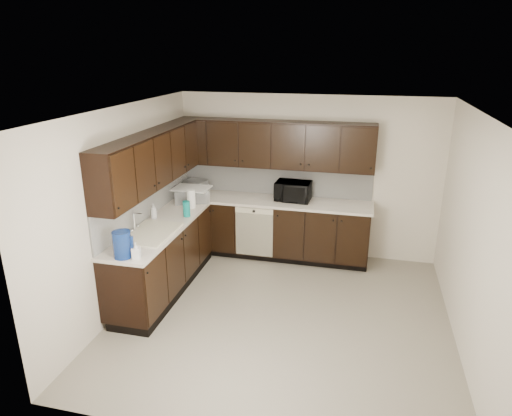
% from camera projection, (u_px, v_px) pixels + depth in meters
% --- Properties ---
extents(floor, '(4.00, 4.00, 0.00)m').
position_uv_depth(floor, '(282.00, 316.00, 5.63)').
color(floor, gray).
rests_on(floor, ground).
extents(ceiling, '(4.00, 4.00, 0.00)m').
position_uv_depth(ceiling, '(286.00, 111.00, 4.81)').
color(ceiling, white).
rests_on(ceiling, wall_back).
extents(wall_back, '(4.00, 0.02, 2.50)m').
position_uv_depth(wall_back, '(307.00, 177.00, 7.05)').
color(wall_back, beige).
rests_on(wall_back, floor).
extents(wall_left, '(0.02, 4.00, 2.50)m').
position_uv_depth(wall_left, '(126.00, 208.00, 5.66)').
color(wall_left, beige).
rests_on(wall_left, floor).
extents(wall_right, '(0.02, 4.00, 2.50)m').
position_uv_depth(wall_right, '(472.00, 238.00, 4.77)').
color(wall_right, beige).
rests_on(wall_right, floor).
extents(wall_front, '(4.00, 0.02, 2.50)m').
position_uv_depth(wall_front, '(236.00, 315.00, 3.38)').
color(wall_front, beige).
rests_on(wall_front, floor).
extents(lower_cabinets, '(3.00, 2.80, 0.90)m').
position_uv_depth(lower_cabinets, '(229.00, 243.00, 6.74)').
color(lower_cabinets, black).
rests_on(lower_cabinets, floor).
extents(countertop, '(3.03, 2.83, 0.04)m').
position_uv_depth(countertop, '(228.00, 211.00, 6.57)').
color(countertop, beige).
rests_on(countertop, lower_cabinets).
extents(backsplash, '(3.00, 2.80, 0.48)m').
position_uv_depth(backsplash, '(219.00, 188.00, 6.72)').
color(backsplash, beige).
rests_on(backsplash, countertop).
extents(upper_cabinets, '(3.00, 2.80, 0.70)m').
position_uv_depth(upper_cabinets, '(223.00, 151.00, 6.40)').
color(upper_cabinets, black).
rests_on(upper_cabinets, wall_back).
extents(dishwasher, '(0.58, 0.04, 0.78)m').
position_uv_depth(dishwasher, '(254.00, 229.00, 6.90)').
color(dishwasher, beige).
rests_on(dishwasher, lower_cabinets).
extents(sink, '(0.54, 0.82, 0.42)m').
position_uv_depth(sink, '(151.00, 238.00, 5.70)').
color(sink, beige).
rests_on(sink, countertop).
extents(microwave, '(0.54, 0.38, 0.29)m').
position_uv_depth(microwave, '(293.00, 191.00, 6.91)').
color(microwave, black).
rests_on(microwave, countertop).
extents(soap_bottle_a, '(0.11, 0.11, 0.19)m').
position_uv_depth(soap_bottle_a, '(136.00, 251.00, 4.98)').
color(soap_bottle_a, gray).
rests_on(soap_bottle_a, countertop).
extents(soap_bottle_b, '(0.11, 0.11, 0.22)m').
position_uv_depth(soap_bottle_b, '(154.00, 211.00, 6.16)').
color(soap_bottle_b, gray).
rests_on(soap_bottle_b, countertop).
extents(toaster_oven, '(0.37, 0.32, 0.20)m').
position_uv_depth(toaster_oven, '(196.00, 186.00, 7.30)').
color(toaster_oven, '#BABABC').
rests_on(toaster_oven, countertop).
extents(storage_bin, '(0.63, 0.56, 0.20)m').
position_uv_depth(storage_bin, '(192.00, 194.00, 6.90)').
color(storage_bin, white).
rests_on(storage_bin, countertop).
extents(blue_pitcher, '(0.24, 0.24, 0.30)m').
position_uv_depth(blue_pitcher, '(122.00, 244.00, 5.00)').
color(blue_pitcher, navy).
rests_on(blue_pitcher, countertop).
extents(teal_tumbler, '(0.11, 0.11, 0.22)m').
position_uv_depth(teal_tumbler, '(187.00, 209.00, 6.25)').
color(teal_tumbler, '#0B7D76').
rests_on(teal_tumbler, countertop).
extents(paper_towel_roll, '(0.15, 0.15, 0.27)m').
position_uv_depth(paper_towel_roll, '(191.00, 199.00, 6.59)').
color(paper_towel_roll, white).
rests_on(paper_towel_roll, countertop).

